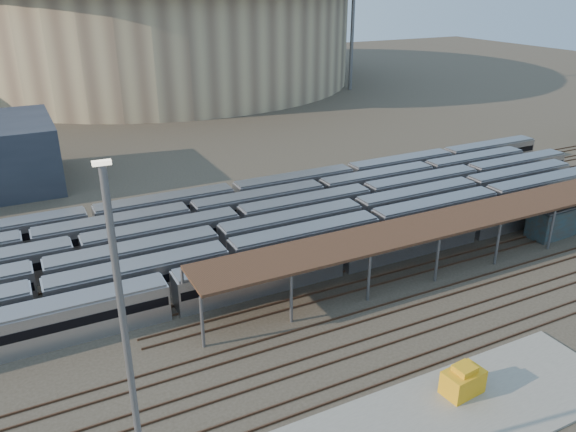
# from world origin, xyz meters

# --- Properties ---
(ground) EXTENTS (420.00, 420.00, 0.00)m
(ground) POSITION_xyz_m (0.00, 0.00, 0.00)
(ground) COLOR #383026
(ground) RESTS_ON ground
(subway_trains) EXTENTS (126.77, 23.90, 3.60)m
(subway_trains) POSITION_xyz_m (-0.65, 18.50, 1.80)
(subway_trains) COLOR silver
(subway_trains) RESTS_ON ground
(inspection_shed) EXTENTS (60.30, 6.00, 5.30)m
(inspection_shed) POSITION_xyz_m (22.00, 4.00, 4.98)
(inspection_shed) COLOR slate
(inspection_shed) RESTS_ON ground
(empty_tracks) EXTENTS (170.00, 9.62, 0.18)m
(empty_tracks) POSITION_xyz_m (0.00, -5.00, 0.09)
(empty_tracks) COLOR #4C3323
(empty_tracks) RESTS_ON ground
(stadium) EXTENTS (124.00, 124.00, 32.50)m
(stadium) POSITION_xyz_m (25.00, 140.00, 16.47)
(stadium) COLOR tan
(stadium) RESTS_ON ground
(floodlight_2) EXTENTS (4.00, 1.00, 38.40)m
(floodlight_2) POSITION_xyz_m (70.00, 100.00, 20.65)
(floodlight_2) COLOR slate
(floodlight_2) RESTS_ON ground
(floodlight_3) EXTENTS (4.00, 1.00, 38.40)m
(floodlight_3) POSITION_xyz_m (-10.00, 160.00, 20.65)
(floodlight_3) COLOR slate
(floodlight_3) RESTS_ON ground
(yard_light_pole) EXTENTS (0.81, 0.36, 22.30)m
(yard_light_pole) POSITION_xyz_m (-16.51, -14.27, 11.44)
(yard_light_pole) COLOR slate
(yard_light_pole) RESTS_ON apron
(yellow_equipment) EXTENTS (3.30, 2.24, 1.95)m
(yellow_equipment) POSITION_xyz_m (7.79, -13.47, 1.18)
(yellow_equipment) COLOR orange
(yellow_equipment) RESTS_ON apron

